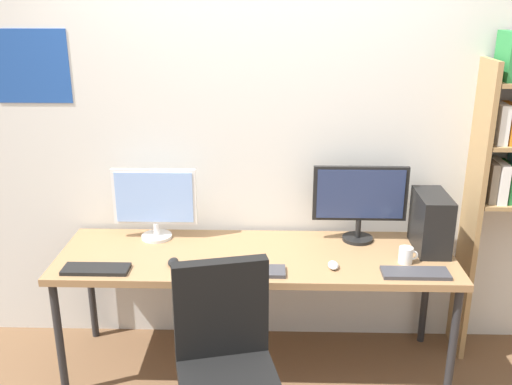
# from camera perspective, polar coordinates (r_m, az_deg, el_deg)

# --- Properties ---
(wall_back) EXTENTS (4.62, 0.11, 2.60)m
(wall_back) POSITION_cam_1_polar(r_m,az_deg,el_deg) (3.48, 0.14, 5.29)
(wall_back) COLOR silver
(wall_back) RESTS_ON ground_plane
(desk) EXTENTS (2.22, 0.68, 0.74)m
(desk) POSITION_cam_1_polar(r_m,az_deg,el_deg) (3.29, -0.02, -6.88)
(desk) COLOR #936D47
(desk) RESTS_ON ground_plane
(monitor_left) EXTENTS (0.49, 0.18, 0.43)m
(monitor_left) POSITION_cam_1_polar(r_m,az_deg,el_deg) (3.44, -9.96, -0.85)
(monitor_left) COLOR silver
(monitor_left) RESTS_ON desk
(monitor_right) EXTENTS (0.55, 0.18, 0.46)m
(monitor_right) POSITION_cam_1_polar(r_m,az_deg,el_deg) (3.41, 10.22, -0.57)
(monitor_right) COLOR black
(monitor_right) RESTS_ON desk
(pc_tower) EXTENTS (0.17, 0.34, 0.33)m
(pc_tower) POSITION_cam_1_polar(r_m,az_deg,el_deg) (3.42, 16.87, -2.81)
(pc_tower) COLOR black
(pc_tower) RESTS_ON desk
(keyboard_left) EXTENTS (0.35, 0.13, 0.02)m
(keyboard_left) POSITION_cam_1_polar(r_m,az_deg,el_deg) (3.20, -15.51, -7.30)
(keyboard_left) COLOR black
(keyboard_left) RESTS_ON desk
(keyboard_center) EXTENTS (0.32, 0.13, 0.02)m
(keyboard_center) POSITION_cam_1_polar(r_m,az_deg,el_deg) (3.06, -0.14, -7.76)
(keyboard_center) COLOR #38383D
(keyboard_center) RESTS_ON desk
(keyboard_right) EXTENTS (0.35, 0.13, 0.02)m
(keyboard_right) POSITION_cam_1_polar(r_m,az_deg,el_deg) (3.15, 15.45, -7.67)
(keyboard_right) COLOR #38383D
(keyboard_right) RESTS_ON desk
(mouse_left_side) EXTENTS (0.06, 0.10, 0.03)m
(mouse_left_side) POSITION_cam_1_polar(r_m,az_deg,el_deg) (3.18, -8.18, -6.80)
(mouse_left_side) COLOR black
(mouse_left_side) RESTS_ON desk
(mouse_right_side) EXTENTS (0.06, 0.10, 0.03)m
(mouse_right_side) POSITION_cam_1_polar(r_m,az_deg,el_deg) (3.14, 7.62, -7.12)
(mouse_right_side) COLOR silver
(mouse_right_side) RESTS_ON desk
(coffee_mug) EXTENTS (0.11, 0.08, 0.09)m
(coffee_mug) POSITION_cam_1_polar(r_m,az_deg,el_deg) (3.26, 14.59, -6.01)
(coffee_mug) COLOR white
(coffee_mug) RESTS_ON desk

